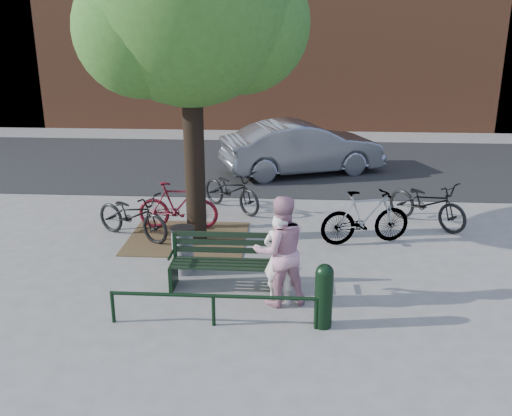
# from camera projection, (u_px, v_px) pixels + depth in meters

# --- Properties ---
(ground) EXTENTS (90.00, 90.00, 0.00)m
(ground) POSITION_uv_depth(u_px,v_px,m) (223.00, 288.00, 9.55)
(ground) COLOR gray
(ground) RESTS_ON ground
(dirt_pit) EXTENTS (2.40, 2.00, 0.02)m
(dirt_pit) POSITION_uv_depth(u_px,v_px,m) (188.00, 238.00, 11.68)
(dirt_pit) COLOR brown
(dirt_pit) RESTS_ON ground
(road) EXTENTS (40.00, 7.00, 0.01)m
(road) POSITION_uv_depth(u_px,v_px,m) (256.00, 164.00, 17.58)
(road) COLOR black
(road) RESTS_ON ground
(park_bench) EXTENTS (1.74, 0.54, 0.97)m
(park_bench) POSITION_uv_depth(u_px,v_px,m) (223.00, 260.00, 9.47)
(park_bench) COLOR black
(park_bench) RESTS_ON ground
(guard_railing) EXTENTS (3.06, 0.06, 0.51)m
(guard_railing) POSITION_uv_depth(u_px,v_px,m) (213.00, 301.00, 8.28)
(guard_railing) COLOR black
(guard_railing) RESTS_ON ground
(street_tree) EXTENTS (4.20, 3.80, 6.50)m
(street_tree) POSITION_uv_depth(u_px,v_px,m) (192.00, 11.00, 10.26)
(street_tree) COLOR black
(street_tree) RESTS_ON ground
(person_left) EXTENTS (0.65, 0.54, 1.51)m
(person_left) POSITION_uv_depth(u_px,v_px,m) (280.00, 259.00, 8.85)
(person_left) COLOR silver
(person_left) RESTS_ON ground
(person_right) EXTENTS (1.02, 0.90, 1.77)m
(person_right) POSITION_uv_depth(u_px,v_px,m) (280.00, 251.00, 8.80)
(person_right) COLOR #C08495
(person_right) RESTS_ON ground
(bollard) EXTENTS (0.27, 0.27, 0.99)m
(bollard) POSITION_uv_depth(u_px,v_px,m) (324.00, 293.00, 8.22)
(bollard) COLOR black
(bollard) RESTS_ON ground
(litter_bin) EXTENTS (0.41, 0.41, 0.85)m
(litter_bin) POSITION_uv_depth(u_px,v_px,m) (183.00, 250.00, 10.02)
(litter_bin) COLOR gray
(litter_bin) RESTS_ON ground
(bicycle_a) EXTENTS (1.95, 1.47, 0.98)m
(bicycle_a) POSITION_uv_depth(u_px,v_px,m) (132.00, 215.00, 11.60)
(bicycle_a) COLOR black
(bicycle_a) RESTS_ON ground
(bicycle_b) EXTENTS (1.71, 0.50, 1.03)m
(bicycle_b) POSITION_uv_depth(u_px,v_px,m) (178.00, 206.00, 12.11)
(bicycle_b) COLOR #5A0C17
(bicycle_b) RESTS_ON ground
(bicycle_c) EXTENTS (1.82, 1.73, 0.98)m
(bicycle_c) POSITION_uv_depth(u_px,v_px,m) (231.00, 190.00, 13.29)
(bicycle_c) COLOR black
(bicycle_c) RESTS_ON ground
(bicycle_d) EXTENTS (1.91, 0.97, 1.10)m
(bicycle_d) POSITION_uv_depth(u_px,v_px,m) (365.00, 217.00, 11.30)
(bicycle_d) COLOR gray
(bicycle_d) RESTS_ON ground
(bicycle_e) EXTENTS (1.82, 1.86, 1.01)m
(bicycle_e) POSITION_uv_depth(u_px,v_px,m) (427.00, 203.00, 12.30)
(bicycle_e) COLOR black
(bicycle_e) RESTS_ON ground
(parked_car) EXTENTS (4.86, 3.14, 1.51)m
(parked_car) POSITION_uv_depth(u_px,v_px,m) (302.00, 148.00, 16.34)
(parked_car) COLOR slate
(parked_car) RESTS_ON ground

